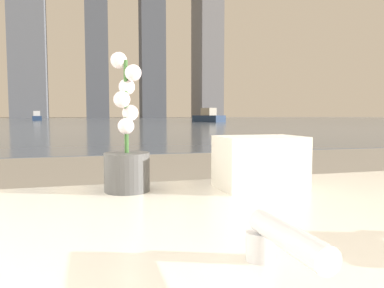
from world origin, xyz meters
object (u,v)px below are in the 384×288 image
at_px(faucet_near, 280,240).
at_px(harbor_boat_0, 37,117).
at_px(potted_orchid, 127,152).
at_px(towel_stack, 259,162).

relative_size(faucet_near, harbor_boat_0, 0.05).
relative_size(potted_orchid, harbor_boat_0, 0.11).
xyz_separation_m(towel_stack, harbor_boat_0, (-7.95, 58.97, -0.12)).
xyz_separation_m(faucet_near, potted_orchid, (-0.15, 0.65, 0.06)).
relative_size(faucet_near, towel_stack, 0.76).
height_order(potted_orchid, harbor_boat_0, harbor_boat_0).
distance_m(potted_orchid, towel_stack, 0.40).
height_order(potted_orchid, towel_stack, potted_orchid).
distance_m(potted_orchid, harbor_boat_0, 59.39).
bearing_deg(harbor_boat_0, potted_orchid, -82.69).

